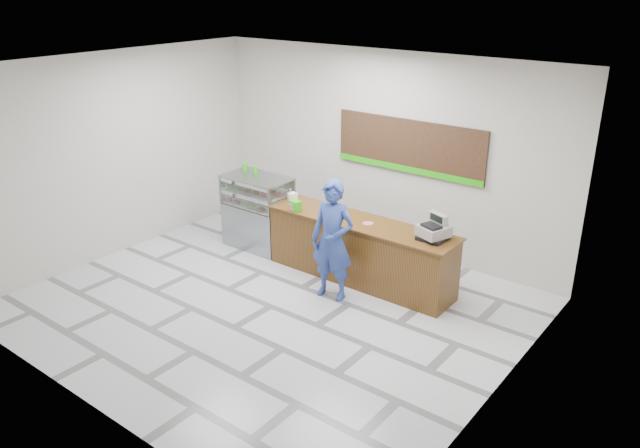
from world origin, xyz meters
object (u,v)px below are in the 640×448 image
Objects in this scene: cash_register at (434,230)px; customer at (333,240)px; display_case at (258,211)px; sales_counter at (360,251)px; serving_tray at (332,214)px.

cash_register is 1.50m from customer.
display_case is 0.71× the size of customer.
customer reaches higher than sales_counter.
sales_counter is at bearing 79.03° from customer.
serving_tray is 0.86m from customer.
sales_counter is 2.23m from display_case.
cash_register is 1.19× the size of serving_tray.
display_case is 2.33m from customer.
sales_counter is 0.83m from customer.
display_case reaches higher than sales_counter.
cash_register is at bearing -14.48° from serving_tray.
customer is at bearing -70.38° from serving_tray.
customer reaches higher than serving_tray.
cash_register is (3.47, 0.06, 0.49)m from display_case.
sales_counter is 1.41m from cash_register.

